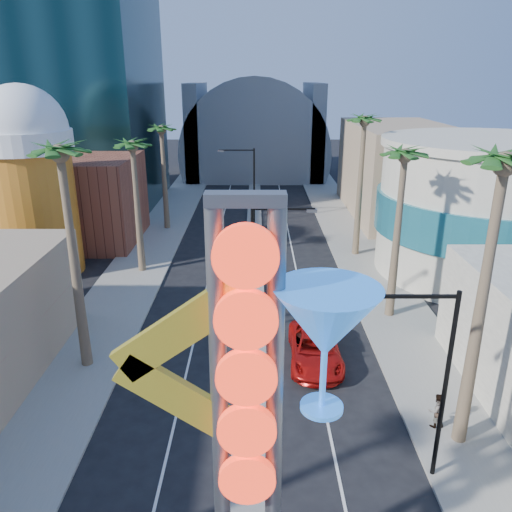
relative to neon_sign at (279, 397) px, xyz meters
The scene contains 20 objects.
sidewalk_west 34.43m from the neon_sign, 107.85° to the left, with size 5.00×100.00×0.15m, color gray.
sidewalk_east 33.97m from the neon_sign, 74.84° to the left, with size 5.00×100.00×0.15m, color gray.
median 35.79m from the neon_sign, 91.33° to the left, with size 1.60×84.00×0.15m, color gray.
brick_filler_west 39.01m from the neon_sign, 115.64° to the left, with size 10.00×10.00×8.00m, color brown.
filler_east 47.58m from the neon_sign, 71.37° to the left, with size 10.00×20.00×10.00m, color tan.
beer_mug 32.39m from the neon_sign, 123.38° to the left, with size 7.00×7.00×14.50m.
turquoise_building 32.10m from the neon_sign, 57.56° to the left, with size 16.60×16.60×10.60m.
canopy 69.11m from the neon_sign, 90.68° to the left, with size 22.00×16.00×22.00m.
neon_sign is the anchor object (origin of this frame).
streetlight_0 17.21m from the neon_sign, 90.90° to the left, with size 3.79×0.25×8.00m.
streetlight_1 41.13m from the neon_sign, 91.90° to the left, with size 3.79×0.25×8.00m.
streetlight_2 8.15m from the neon_sign, 40.46° to the left, with size 3.45×0.25×8.00m.
palm_1 16.70m from the neon_sign, 126.98° to the left, with size 2.40×2.40×12.70m.
palm_2 28.85m from the neon_sign, 109.95° to the left, with size 2.40×2.40×11.20m.
palm_3 40.31m from the neon_sign, 104.11° to the left, with size 2.40×2.40×11.20m.
palm_5 11.50m from the neon_sign, 40.70° to the left, with size 2.40×2.40×13.20m.
palm_6 20.89m from the neon_sign, 66.74° to the left, with size 2.40×2.40×11.70m.
palm_7 32.29m from the neon_sign, 75.23° to the left, with size 2.40×2.40×12.70m.
red_pickup 15.18m from the neon_sign, 78.85° to the left, with size 2.75×5.96×1.66m, color #B7110E.
pedestrian_b 12.53m from the neon_sign, 46.68° to the left, with size 0.79×0.62×1.63m, color gray.
Camera 1 is at (0.24, -7.63, 14.92)m, focal length 35.00 mm.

